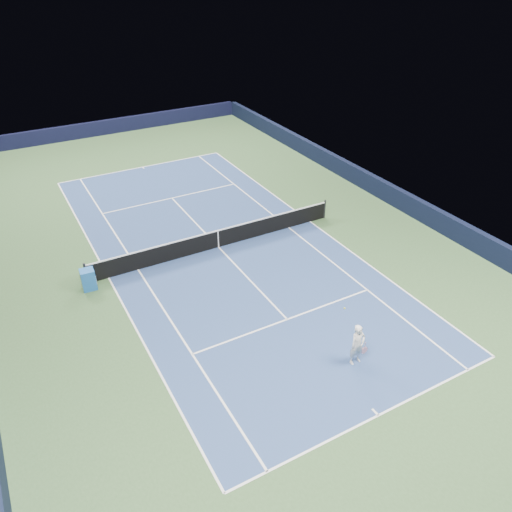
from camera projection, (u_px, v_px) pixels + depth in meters
ground at (219, 247)px, 24.73m from camera, size 40.00×40.00×0.00m
wall_far at (109, 127)px, 39.08m from camera, size 22.00×0.35×1.10m
wall_right at (387, 192)px, 28.89m from camera, size 0.35×40.00×1.10m
court_surface at (219, 247)px, 24.73m from camera, size 10.97×23.77×0.01m
baseline_far at (142, 167)px, 33.50m from camera, size 10.97×0.08×0.00m
baseline_near at (378, 415)px, 15.95m from camera, size 10.97×0.08×0.00m
sideline_doubles_right at (310, 222)px, 26.98m from camera, size 0.08×23.77×0.00m
sideline_doubles_left at (109, 278)px, 22.47m from camera, size 0.08×23.77×0.00m
sideline_singles_right at (289, 227)px, 26.42m from camera, size 0.08×23.77×0.00m
sideline_singles_left at (138, 270)px, 23.03m from camera, size 0.08×23.77×0.00m
service_line_far at (172, 198)px, 29.45m from camera, size 8.23×0.08×0.00m
service_line_near at (287, 319)px, 20.00m from camera, size 8.23×0.08×0.00m
center_service_line at (219, 247)px, 24.72m from camera, size 0.08×12.80×0.00m
center_mark_far at (143, 168)px, 33.39m from camera, size 0.08×0.30×0.00m
center_mark_near at (375, 412)px, 16.06m from camera, size 0.08×0.30×0.00m
tennis_net at (218, 238)px, 24.46m from camera, size 12.90×0.10×1.07m
sponsor_cube at (89, 279)px, 21.54m from camera, size 0.62×0.57×0.96m
tennis_player at (357, 345)px, 17.55m from camera, size 0.77×1.24×1.75m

